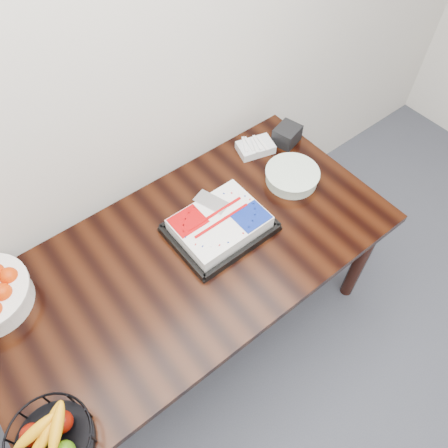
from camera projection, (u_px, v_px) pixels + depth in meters
table at (191, 264)px, 1.94m from camera, size 1.80×0.90×0.75m
cake_tray at (220, 225)px, 1.91m from camera, size 0.44×0.35×0.09m
fruit_basket at (51, 440)px, 1.39m from camera, size 0.28×0.28×0.15m
plate_stack at (292, 176)px, 2.10m from camera, size 0.26×0.26×0.06m
fork_bag at (256, 147)px, 2.22m from camera, size 0.20×0.16×0.05m
napkin_box at (287, 135)px, 2.25m from camera, size 0.15×0.14×0.09m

